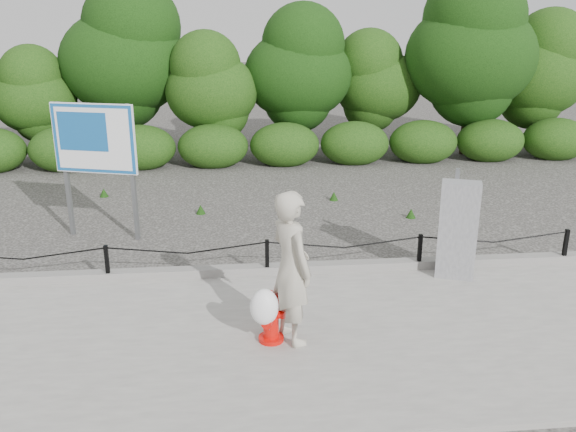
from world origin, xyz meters
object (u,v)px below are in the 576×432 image
(advertising_sign, at_px, (95,145))
(fire_hydrant, at_px, (271,317))
(pedestrian, at_px, (289,270))
(utility_cabinet, at_px, (458,230))

(advertising_sign, bearing_deg, fire_hydrant, -38.92)
(pedestrian, bearing_deg, advertising_sign, 11.58)
(pedestrian, distance_m, advertising_sign, 5.36)
(fire_hydrant, height_order, utility_cabinet, utility_cabinet)
(fire_hydrant, bearing_deg, advertising_sign, 144.99)
(fire_hydrant, bearing_deg, pedestrian, 24.27)
(fire_hydrant, relative_size, advertising_sign, 0.27)
(pedestrian, xyz_separation_m, advertising_sign, (-3.14, 4.28, 0.76))
(utility_cabinet, bearing_deg, advertising_sign, 177.49)
(fire_hydrant, height_order, pedestrian, pedestrian)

